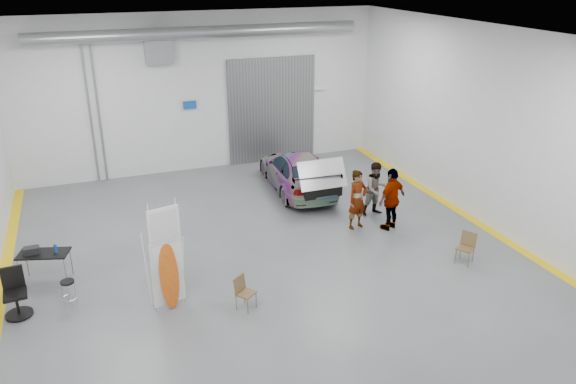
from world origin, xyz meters
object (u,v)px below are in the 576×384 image
object	(u,v)px
folding_chair_near	(246,299)
folding_chair_far	(464,254)
work_table	(40,253)
shop_stool	(69,293)
person_c	(392,199)
surfboard_display	(166,267)
office_chair	(16,295)
person_b	(376,189)
sedan_car	(297,171)
person_a	(357,199)

from	to	relation	value
folding_chair_near	folding_chair_far	bearing A→B (deg)	-37.23
folding_chair_far	work_table	bearing A→B (deg)	-138.41
shop_stool	work_table	bearing A→B (deg)	112.64
person_c	folding_chair_near	world-z (taller)	person_c
work_table	surfboard_display	bearing A→B (deg)	-40.40
shop_stool	office_chair	xyz separation A→B (m)	(-1.13, 0.03, 0.18)
person_c	office_chair	world-z (taller)	person_c
shop_stool	person_b	bearing A→B (deg)	12.51
person_c	person_b	bearing A→B (deg)	-116.70
folding_chair_near	person_b	bearing A→B (deg)	-3.27
office_chair	work_table	bearing A→B (deg)	65.82
sedan_car	person_b	distance (m)	3.32
person_a	person_c	bearing A→B (deg)	-40.03
shop_stool	office_chair	size ratio (longest dim) A/B	0.57
person_a	office_chair	bearing A→B (deg)	173.20
work_table	folding_chair_near	bearing A→B (deg)	-34.30
shop_stool	folding_chair_far	bearing A→B (deg)	-9.06
folding_chair_near	office_chair	distance (m)	5.30
folding_chair_near	surfboard_display	bearing A→B (deg)	120.73
person_b	surfboard_display	world-z (taller)	surfboard_display
folding_chair_near	folding_chair_far	world-z (taller)	folding_chair_far
surfboard_display	shop_stool	world-z (taller)	surfboard_display
sedan_car	person_a	xyz separation A→B (m)	(0.55, -3.59, 0.25)
sedan_car	office_chair	xyz separation A→B (m)	(-8.94, -4.97, -0.18)
sedan_car	folding_chair_far	size ratio (longest dim) A/B	5.44
person_b	folding_chair_near	xyz separation A→B (m)	(-5.47, -3.70, -0.63)
folding_chair_near	work_table	world-z (taller)	work_table
person_c	shop_stool	distance (m)	9.36
office_chair	person_c	bearing A→B (deg)	1.21
shop_stool	work_table	size ratio (longest dim) A/B	0.49
folding_chair_far	person_a	bearing A→B (deg)	177.45
person_b	surfboard_display	bearing A→B (deg)	-159.87
folding_chair_far	work_table	world-z (taller)	work_table
sedan_car	person_a	distance (m)	3.64
person_b	person_a	bearing A→B (deg)	-149.42
folding_chair_far	work_table	distance (m)	11.14
person_b	folding_chair_near	size ratio (longest dim) A/B	2.14
person_a	work_table	distance (m)	8.96
work_table	office_chair	world-z (taller)	office_chair
work_table	office_chair	xyz separation A→B (m)	(-0.52, -1.42, -0.27)
folding_chair_far	office_chair	world-z (taller)	office_chair
person_b	work_table	distance (m)	10.00
office_chair	folding_chair_far	bearing A→B (deg)	-12.30
work_table	office_chair	bearing A→B (deg)	-110.20
person_b	work_table	bearing A→B (deg)	-179.04
work_table	office_chair	size ratio (longest dim) A/B	1.18
sedan_car	office_chair	distance (m)	10.23
sedan_car	shop_stool	size ratio (longest dim) A/B	7.10
person_a	person_b	bearing A→B (deg)	18.12
person_a	shop_stool	size ratio (longest dim) A/B	2.81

